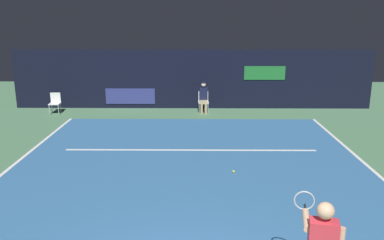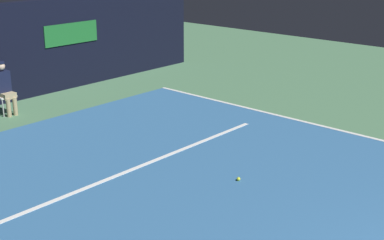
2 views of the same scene
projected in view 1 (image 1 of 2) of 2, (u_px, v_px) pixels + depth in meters
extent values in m
plane|color=#4C7A56|center=(190.00, 177.00, 10.01)|extent=(30.85, 30.85, 0.00)
cube|color=#336699|center=(190.00, 177.00, 10.01)|extent=(9.84, 11.72, 0.01)
cube|color=white|center=(380.00, 177.00, 9.96)|extent=(0.10, 11.72, 0.01)
cube|color=white|center=(1.00, 175.00, 10.06)|extent=(0.10, 11.72, 0.01)
cube|color=white|center=(191.00, 150.00, 11.99)|extent=(7.67, 0.10, 0.01)
cube|color=black|center=(192.00, 79.00, 17.42)|extent=(15.87, 0.30, 2.60)
cube|color=navy|center=(130.00, 96.00, 17.49)|extent=(2.20, 0.04, 0.70)
cube|color=#1E6B2D|center=(265.00, 73.00, 17.16)|extent=(1.80, 0.04, 0.60)
sphere|color=#DBAD89|center=(326.00, 211.00, 4.85)|extent=(0.22, 0.22, 0.22)
cylinder|color=#DBAD89|center=(306.00, 220.00, 5.17)|extent=(0.19, 0.51, 0.09)
cylinder|color=black|center=(305.00, 209.00, 5.45)|extent=(0.10, 0.30, 0.03)
torus|color=#B2B2B7|center=(304.00, 201.00, 5.72)|extent=(0.30, 0.09, 0.30)
cube|color=white|center=(203.00, 102.00, 16.67)|extent=(0.45, 0.41, 0.04)
cube|color=white|center=(203.00, 96.00, 16.80)|extent=(0.42, 0.04, 0.42)
cylinder|color=#B2B2B7|center=(199.00, 108.00, 16.56)|extent=(0.03, 0.03, 0.46)
cylinder|color=#B2B2B7|center=(208.00, 108.00, 16.57)|extent=(0.03, 0.03, 0.46)
cylinder|color=#B2B2B7|center=(199.00, 107.00, 16.89)|extent=(0.03, 0.03, 0.46)
cylinder|color=#B2B2B7|center=(208.00, 107.00, 16.89)|extent=(0.03, 0.03, 0.46)
cube|color=tan|center=(204.00, 102.00, 16.58)|extent=(0.33, 0.41, 0.14)
cylinder|color=tan|center=(202.00, 109.00, 16.47)|extent=(0.11, 0.11, 0.46)
cylinder|color=tan|center=(206.00, 109.00, 16.48)|extent=(0.11, 0.11, 0.46)
cube|color=#141933|center=(203.00, 94.00, 16.61)|extent=(0.35, 0.23, 0.52)
sphere|color=beige|center=(204.00, 85.00, 16.52)|extent=(0.20, 0.20, 0.20)
cylinder|color=#141933|center=(204.00, 83.00, 16.50)|extent=(0.19, 0.19, 0.04)
cube|color=white|center=(55.00, 104.00, 16.46)|extent=(0.46, 0.43, 0.04)
cube|color=white|center=(56.00, 97.00, 16.60)|extent=(0.42, 0.06, 0.42)
cylinder|color=#B2B2B7|center=(49.00, 110.00, 16.35)|extent=(0.03, 0.03, 0.44)
cylinder|color=#B2B2B7|center=(58.00, 110.00, 16.37)|extent=(0.03, 0.03, 0.44)
cylinder|color=#B2B2B7|center=(52.00, 108.00, 16.68)|extent=(0.03, 0.03, 0.44)
cylinder|color=#B2B2B7|center=(61.00, 108.00, 16.69)|extent=(0.03, 0.03, 0.44)
sphere|color=#CCE033|center=(234.00, 171.00, 10.24)|extent=(0.07, 0.07, 0.07)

